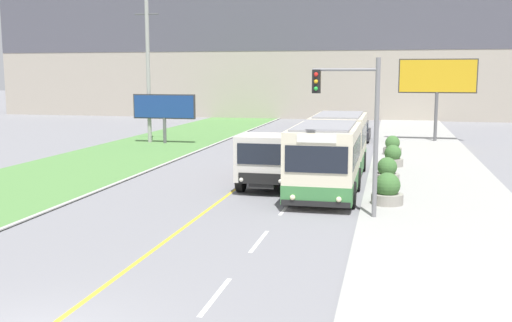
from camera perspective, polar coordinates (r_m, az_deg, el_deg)
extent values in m
cube|color=silver|center=(13.88, -3.87, -12.72)|extent=(0.12, 2.40, 0.01)
cube|color=silver|center=(18.11, 0.31, -7.64)|extent=(0.12, 2.40, 0.01)
cube|color=silver|center=(22.48, 2.83, -4.48)|extent=(0.12, 2.40, 0.01)
cube|color=silver|center=(26.93, 4.51, -2.36)|extent=(0.12, 2.40, 0.01)
cube|color=silver|center=(31.43, 5.71, -0.84)|extent=(0.12, 2.40, 0.01)
cube|color=silver|center=(35.95, 6.61, 0.30)|extent=(0.12, 2.40, 0.01)
cube|color=silver|center=(40.49, 7.31, 1.19)|extent=(0.12, 2.40, 0.01)
cube|color=#A89E8E|center=(70.10, 7.53, 12.90)|extent=(80.00, 8.00, 21.34)
cube|color=#4C4C56|center=(66.16, 7.21, 13.65)|extent=(80.00, 0.04, 7.47)
cube|color=beige|center=(24.11, 6.56, 0.16)|extent=(2.54, 5.67, 2.62)
cube|color=#3D7F42|center=(24.26, 6.52, -2.08)|extent=(2.56, 5.69, 0.70)
cube|color=black|center=(24.05, 6.58, 1.09)|extent=(2.57, 5.22, 0.92)
cube|color=gray|center=(23.95, 6.61, 3.36)|extent=(2.16, 5.11, 0.08)
cube|color=beige|center=(30.60, 7.89, 1.87)|extent=(2.54, 5.67, 2.62)
cube|color=#3D7F42|center=(30.72, 7.85, 0.09)|extent=(2.56, 5.69, 0.70)
cube|color=black|center=(30.56, 7.90, 2.60)|extent=(2.57, 5.22, 0.92)
cube|color=gray|center=(30.48, 7.94, 4.39)|extent=(2.16, 5.11, 0.08)
cube|color=#474747|center=(27.35, 7.30, 1.12)|extent=(2.34, 0.90, 2.41)
cube|color=black|center=(21.24, 5.75, 0.15)|extent=(2.24, 0.04, 0.96)
cube|color=black|center=(21.52, 5.68, -4.09)|extent=(2.49, 0.06, 0.20)
sphere|color=#F4EAB2|center=(21.58, 3.50, -3.48)|extent=(0.20, 0.20, 0.20)
sphere|color=#F4EAB2|center=(21.38, 7.89, -3.65)|extent=(0.20, 0.20, 0.20)
cube|color=white|center=(21.15, 5.78, 2.12)|extent=(1.40, 0.04, 0.28)
cylinder|color=black|center=(22.90, 3.07, -2.98)|extent=(0.28, 1.00, 1.00)
cylinder|color=black|center=(22.63, 9.13, -3.21)|extent=(0.28, 1.00, 1.00)
cylinder|color=black|center=(26.20, 4.32, -1.55)|extent=(0.28, 1.00, 1.00)
cylinder|color=black|center=(25.97, 9.61, -1.74)|extent=(0.28, 1.00, 1.00)
cylinder|color=black|center=(31.42, 5.74, 0.08)|extent=(0.28, 1.00, 1.00)
cylinder|color=black|center=(31.22, 10.15, -0.06)|extent=(0.28, 1.00, 1.00)
cube|color=black|center=(27.46, 1.91, -1.19)|extent=(1.04, 6.52, 0.20)
cube|color=beige|center=(25.25, 1.03, 0.37)|extent=(2.32, 2.29, 1.89)
cube|color=black|center=(24.08, 0.47, 0.66)|extent=(1.97, 0.04, 0.85)
cube|color=black|center=(24.23, 0.46, -1.70)|extent=(1.86, 0.06, 0.44)
sphere|color=silver|center=(24.41, -1.41, -1.79)|extent=(0.18, 0.18, 0.18)
sphere|color=silver|center=(24.07, 2.35, -1.94)|extent=(0.18, 0.18, 0.18)
cube|color=#994C19|center=(28.67, 2.39, -0.47)|extent=(2.21, 3.98, 0.12)
cube|color=#994C19|center=(28.79, 0.36, 0.61)|extent=(0.12, 3.98, 1.15)
cube|color=#994C19|center=(28.43, 4.47, 0.48)|extent=(0.12, 3.98, 1.15)
cube|color=#994C19|center=(26.71, 1.66, 0.00)|extent=(2.21, 0.12, 1.15)
cube|color=#994C19|center=(30.48, 3.05, 1.03)|extent=(2.21, 0.12, 1.15)
cube|color=#994C19|center=(26.62, 1.66, 1.48)|extent=(2.21, 0.12, 0.24)
cylinder|color=black|center=(25.42, -1.44, -1.79)|extent=(0.30, 1.04, 1.04)
cylinder|color=black|center=(24.99, 3.32, -1.98)|extent=(0.30, 1.04, 1.04)
cylinder|color=black|center=(29.08, 0.39, -0.51)|extent=(0.30, 1.04, 1.04)
cylinder|color=black|center=(28.71, 4.56, -0.65)|extent=(0.30, 1.04, 1.04)
cube|color=black|center=(45.49, 9.66, 2.54)|extent=(1.80, 4.30, 0.61)
cube|color=black|center=(45.54, 9.69, 3.34)|extent=(1.53, 2.36, 0.65)
cylinder|color=black|center=(44.28, 8.52, 2.17)|extent=(0.18, 0.62, 0.62)
cylinder|color=black|center=(44.19, 10.62, 2.11)|extent=(0.18, 0.62, 0.62)
cylinder|color=black|center=(46.84, 8.75, 2.50)|extent=(0.18, 0.62, 0.62)
cylinder|color=black|center=(46.76, 10.74, 2.44)|extent=(0.18, 0.62, 0.62)
cylinder|color=#9E9E99|center=(44.00, -10.23, 8.47)|extent=(0.28, 0.28, 10.39)
cylinder|color=#4C4C4C|center=(44.20, -10.37, 13.60)|extent=(1.80, 0.08, 0.08)
cylinder|color=slate|center=(20.71, 11.37, 1.99)|extent=(0.16, 0.16, 5.52)
cylinder|color=slate|center=(20.65, 8.47, 8.60)|extent=(2.20, 0.10, 0.10)
cube|color=black|center=(20.74, 5.78, 7.54)|extent=(0.28, 0.24, 0.80)
sphere|color=red|center=(20.61, 5.74, 8.21)|extent=(0.14, 0.14, 0.14)
sphere|color=orange|center=(20.61, 5.73, 7.54)|extent=(0.14, 0.14, 0.14)
sphere|color=green|center=(20.62, 5.72, 6.87)|extent=(0.14, 0.14, 0.14)
cylinder|color=#59595B|center=(45.89, 16.75, 4.03)|extent=(0.24, 0.24, 3.65)
cube|color=#333333|center=(45.78, 16.91, 7.75)|extent=(5.53, 0.20, 2.48)
cube|color=gold|center=(45.67, 16.92, 7.75)|extent=(5.37, 0.02, 2.32)
cylinder|color=#59595B|center=(43.47, -8.69, 2.88)|extent=(0.24, 0.24, 1.87)
cube|color=#333333|center=(43.34, -8.74, 5.15)|extent=(4.62, 0.20, 1.75)
cube|color=navy|center=(43.24, -8.79, 5.14)|extent=(4.46, 0.02, 1.59)
cylinder|color=gray|center=(23.27, 12.38, -3.54)|extent=(1.20, 1.20, 0.40)
sphere|color=#3D6B33|center=(23.17, 12.42, -2.26)|extent=(0.96, 0.96, 0.96)
cylinder|color=gray|center=(28.00, 12.35, -1.56)|extent=(1.12, 1.12, 0.38)
sphere|color=#3D6B33|center=(27.92, 12.38, -0.55)|extent=(0.90, 0.90, 0.90)
cylinder|color=gray|center=(32.75, 12.87, -0.14)|extent=(1.11, 1.11, 0.41)
sphere|color=#3D6B33|center=(32.69, 12.90, 0.74)|extent=(0.89, 0.89, 0.89)
cylinder|color=gray|center=(37.52, 12.85, 0.92)|extent=(1.11, 1.11, 0.42)
sphere|color=#3D6B33|center=(37.46, 12.87, 1.70)|extent=(0.89, 0.89, 0.89)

